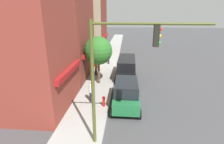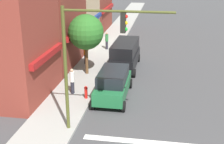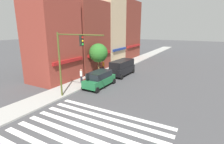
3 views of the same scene
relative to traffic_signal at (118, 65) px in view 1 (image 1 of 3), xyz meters
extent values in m
cube|color=maroon|center=(3.89, 6.33, 0.69)|extent=(6.12, 5.00, 10.58)
cube|color=maroon|center=(3.89, 3.68, -1.60)|extent=(5.20, 0.30, 0.40)
cube|color=maroon|center=(11.17, 6.33, 1.04)|extent=(7.42, 5.00, 11.28)
cube|color=maroon|center=(11.17, 3.68, -1.60)|extent=(6.31, 0.30, 0.40)
cube|color=tan|center=(18.20, 6.33, 2.87)|extent=(6.17, 5.00, 14.93)
cube|color=navy|center=(18.20, 3.68, -1.60)|extent=(5.24, 0.30, 0.40)
cube|color=maroon|center=(25.65, 6.33, 1.92)|extent=(8.46, 5.00, 13.03)
cube|color=maroon|center=(25.65, 3.68, -1.60)|extent=(7.19, 0.30, 0.40)
cylinder|color=#474C1E|center=(0.00, 1.23, -1.25)|extent=(0.18, 0.18, 6.70)
cylinder|color=#474C1E|center=(0.00, -1.44, 1.91)|extent=(0.12, 5.33, 0.12)
cube|color=black|center=(0.00, -1.70, 1.38)|extent=(0.32, 0.24, 0.95)
sphere|color=red|center=(0.00, -1.83, 1.68)|extent=(0.18, 0.18, 0.18)
sphere|color=#EAAD14|center=(0.00, -1.83, 1.38)|extent=(0.18, 0.18, 0.18)
sphere|color=green|center=(0.00, -1.83, 1.08)|extent=(0.18, 0.18, 0.18)
cube|color=#1E6638|center=(4.65, -0.47, -3.83)|extent=(4.70, 1.91, 0.85)
cube|color=black|center=(4.65, -0.47, -3.03)|extent=(3.29, 1.75, 0.75)
cylinder|color=black|center=(2.71, 0.48, -4.26)|extent=(0.68, 0.22, 0.68)
cylinder|color=black|center=(2.71, -1.42, -4.26)|extent=(0.68, 0.22, 0.68)
cylinder|color=black|center=(6.59, 0.48, -4.26)|extent=(0.68, 0.22, 0.68)
cylinder|color=black|center=(6.59, -1.42, -4.26)|extent=(0.68, 0.22, 0.68)
cube|color=black|center=(10.91, -0.47, -3.76)|extent=(5.05, 2.13, 1.00)
cube|color=black|center=(10.91, -0.47, -2.76)|extent=(4.80, 1.96, 1.00)
cylinder|color=black|center=(8.82, 0.53, -4.26)|extent=(0.68, 0.22, 0.68)
cylinder|color=black|center=(8.82, -1.47, -4.26)|extent=(0.68, 0.22, 0.68)
cylinder|color=black|center=(13.00, 0.53, -4.26)|extent=(0.68, 0.22, 0.68)
cylinder|color=black|center=(13.00, -1.47, -4.26)|extent=(0.68, 0.22, 0.68)
cylinder|color=#23232D|center=(4.59, 2.33, -4.02)|extent=(0.26, 0.26, 0.85)
cylinder|color=silver|center=(4.59, 2.33, -3.25)|extent=(0.32, 0.32, 0.70)
sphere|color=tan|center=(4.59, 2.33, -2.79)|extent=(0.22, 0.22, 0.22)
cylinder|color=#23232D|center=(11.16, 3.05, -4.02)|extent=(0.26, 0.26, 0.85)
cylinder|color=orange|center=(11.16, 3.05, -3.25)|extent=(0.32, 0.32, 0.70)
sphere|color=tan|center=(11.16, 3.05, -2.79)|extent=(0.22, 0.22, 0.22)
cylinder|color=#23232D|center=(16.23, 2.09, -4.02)|extent=(0.26, 0.26, 0.85)
cylinder|color=#2D7A3D|center=(16.23, 2.09, -3.25)|extent=(0.32, 0.32, 0.70)
sphere|color=tan|center=(16.23, 2.09, -2.79)|extent=(0.22, 0.22, 0.22)
cylinder|color=red|center=(3.95, 1.23, -4.12)|extent=(0.20, 0.20, 0.65)
sphere|color=red|center=(3.95, 1.23, -3.73)|extent=(0.24, 0.24, 0.24)
cylinder|color=brown|center=(8.68, 2.33, -3.23)|extent=(0.24, 0.24, 2.43)
sphere|color=#286623|center=(8.68, 2.33, -1.05)|extent=(2.76, 2.76, 2.76)
camera|label=1|loc=(-7.96, -0.39, 2.27)|focal=28.00mm
camera|label=2|loc=(-14.39, -3.59, 4.07)|focal=50.00mm
camera|label=3|loc=(-12.50, -11.93, 2.53)|focal=28.00mm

